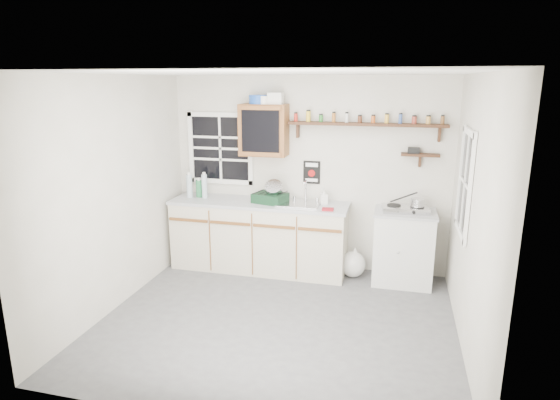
{
  "coord_description": "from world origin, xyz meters",
  "views": [
    {
      "loc": [
        1.11,
        -4.29,
        2.42
      ],
      "look_at": [
        -0.11,
        0.55,
        1.16
      ],
      "focal_mm": 30.0,
      "sensor_mm": 36.0,
      "label": 1
    }
  ],
  "objects": [
    {
      "name": "room",
      "position": [
        0.0,
        0.0,
        1.25
      ],
      "size": [
        3.64,
        3.24,
        2.54
      ],
      "color": "#48484B",
      "rests_on": "ground"
    },
    {
      "name": "main_cabinet",
      "position": [
        -0.58,
        1.3,
        0.46
      ],
      "size": [
        2.31,
        0.63,
        0.92
      ],
      "color": "#B9B19A",
      "rests_on": "floor"
    },
    {
      "name": "right_cabinet",
      "position": [
        1.25,
        1.32,
        0.46
      ],
      "size": [
        0.73,
        0.57,
        0.91
      ],
      "color": "silver",
      "rests_on": "floor"
    },
    {
      "name": "sink",
      "position": [
        -0.05,
        1.3,
        0.93
      ],
      "size": [
        0.52,
        0.44,
        0.29
      ],
      "color": "#B8B7BC",
      "rests_on": "main_cabinet"
    },
    {
      "name": "upper_cabinet",
      "position": [
        -0.55,
        1.44,
        1.82
      ],
      "size": [
        0.6,
        0.32,
        0.65
      ],
      "color": "brown",
      "rests_on": "wall_back"
    },
    {
      "name": "upper_cabinet_clutter",
      "position": [
        -0.53,
        1.44,
        2.21
      ],
      "size": [
        0.43,
        0.24,
        0.14
      ],
      "color": "#1A46AA",
      "rests_on": "upper_cabinet"
    },
    {
      "name": "spice_shelf",
      "position": [
        0.72,
        1.51,
        1.93
      ],
      "size": [
        1.91,
        0.18,
        0.35
      ],
      "color": "black",
      "rests_on": "wall_back"
    },
    {
      "name": "secondary_shelf",
      "position": [
        1.36,
        1.52,
        1.58
      ],
      "size": [
        0.45,
        0.16,
        0.24
      ],
      "color": "black",
      "rests_on": "wall_back"
    },
    {
      "name": "warning_sign",
      "position": [
        0.05,
        1.59,
        1.28
      ],
      "size": [
        0.22,
        0.02,
        0.3
      ],
      "color": "black",
      "rests_on": "wall_back"
    },
    {
      "name": "window_back",
      "position": [
        -1.2,
        1.59,
        1.55
      ],
      "size": [
        0.93,
        0.03,
        0.98
      ],
      "color": "black",
      "rests_on": "wall_back"
    },
    {
      "name": "window_right",
      "position": [
        1.79,
        0.55,
        1.45
      ],
      "size": [
        0.03,
        0.78,
        1.08
      ],
      "color": "black",
      "rests_on": "wall_back"
    },
    {
      "name": "water_bottles",
      "position": [
        -1.44,
        1.33,
        1.07
      ],
      "size": [
        0.29,
        0.13,
        0.35
      ],
      "color": "#A2B5BE",
      "rests_on": "main_cabinet"
    },
    {
      "name": "dish_rack",
      "position": [
        -0.41,
        1.29,
        1.02
      ],
      "size": [
        0.47,
        0.4,
        0.3
      ],
      "rotation": [
        0.0,
        0.0,
        -0.26
      ],
      "color": "black",
      "rests_on": "main_cabinet"
    },
    {
      "name": "soap_bottle",
      "position": [
        0.25,
        1.39,
        1.02
      ],
      "size": [
        0.11,
        0.12,
        0.2
      ],
      "primitive_type": "imported",
      "rotation": [
        0.0,
        0.0,
        0.35
      ],
      "color": "white",
      "rests_on": "main_cabinet"
    },
    {
      "name": "rag",
      "position": [
        0.34,
        1.11,
        0.93
      ],
      "size": [
        0.15,
        0.13,
        0.02
      ],
      "primitive_type": "cube",
      "rotation": [
        0.0,
        0.0,
        0.08
      ],
      "color": "maroon",
      "rests_on": "main_cabinet"
    },
    {
      "name": "hotplate",
      "position": [
        1.24,
        1.31,
        0.95
      ],
      "size": [
        0.57,
        0.35,
        0.08
      ],
      "rotation": [
        0.0,
        0.0,
        0.11
      ],
      "color": "#B8B7BC",
      "rests_on": "right_cabinet"
    },
    {
      "name": "saucepan",
      "position": [
        1.37,
        1.31,
        1.03
      ],
      "size": [
        0.4,
        0.19,
        0.17
      ],
      "rotation": [
        0.0,
        0.0,
        -0.13
      ],
      "color": "#B8B7BC",
      "rests_on": "hotplate"
    },
    {
      "name": "trash_bag",
      "position": [
        0.65,
        1.31,
        0.18
      ],
      "size": [
        0.37,
        0.33,
        0.42
      ],
      "color": "silver",
      "rests_on": "floor"
    }
  ]
}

